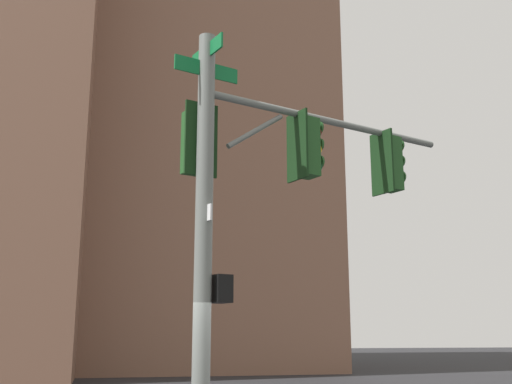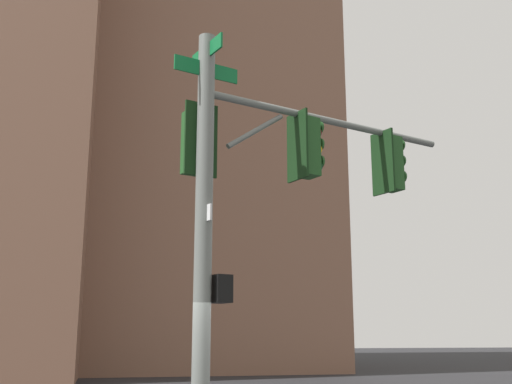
# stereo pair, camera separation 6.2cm
# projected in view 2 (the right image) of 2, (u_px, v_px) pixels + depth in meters

# --- Properties ---
(signal_pole_assembly) EXTENTS (2.08, 5.21, 6.60)m
(signal_pole_assembly) POSITION_uv_depth(u_px,v_px,m) (264.00, 188.00, 9.82)
(signal_pole_assembly) COLOR slate
(signal_pole_assembly) RESTS_ON ground_plane
(building_brick_midblock) EXTENTS (19.74, 15.54, 32.54)m
(building_brick_midblock) POSITION_uv_depth(u_px,v_px,m) (197.00, 138.00, 45.88)
(building_brick_midblock) COLOR #845B47
(building_brick_midblock) RESTS_ON ground_plane
(building_glass_tower) EXTENTS (26.02, 27.76, 59.79)m
(building_glass_tower) POSITION_uv_depth(u_px,v_px,m) (19.00, 12.00, 54.87)
(building_glass_tower) COLOR #9EC6C1
(building_glass_tower) RESTS_ON ground_plane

